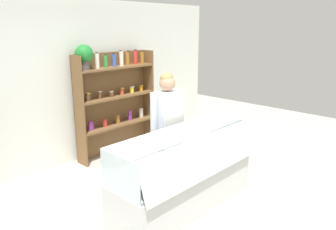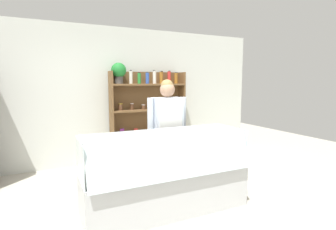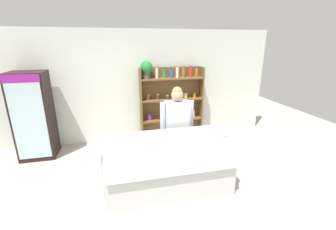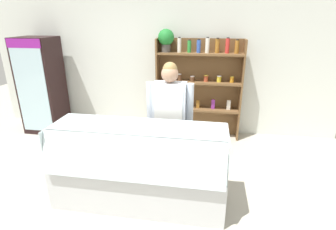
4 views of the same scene
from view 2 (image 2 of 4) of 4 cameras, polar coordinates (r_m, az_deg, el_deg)
ground_plane at (r=3.53m, az=-4.15°, el=-20.21°), size 12.00×12.00×0.00m
back_wall at (r=5.38m, az=-13.30°, el=4.09°), size 6.80×0.10×2.70m
shelving_unit at (r=5.34m, az=-5.26°, el=1.88°), size 1.56×0.29×1.99m
deli_display_case at (r=3.42m, az=-0.54°, el=-15.29°), size 2.06×0.73×1.01m
shop_clerk at (r=3.84m, az=-0.12°, el=-2.38°), size 0.62×0.25×1.66m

